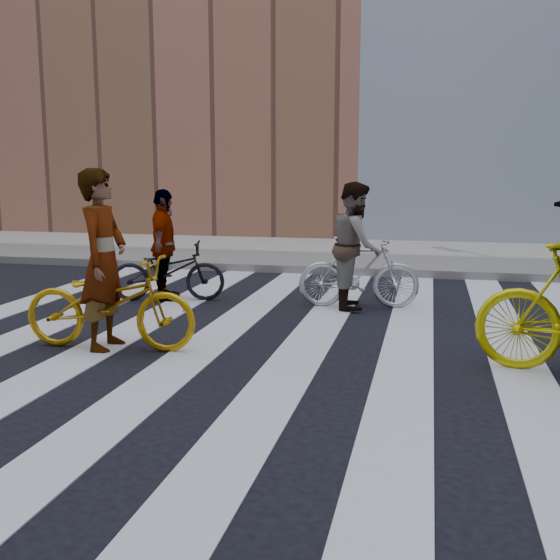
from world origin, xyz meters
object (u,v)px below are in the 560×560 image
(rider_left, at_px, (103,260))
(rider_mid, at_px, (356,246))
(bike_silver_mid, at_px, (359,272))
(bike_dark_rear, at_px, (168,271))
(bike_yellow_left, at_px, (110,303))
(rider_rear, at_px, (164,245))

(rider_left, distance_m, rider_mid, 3.65)
(bike_silver_mid, xyz_separation_m, bike_dark_rear, (-2.82, -0.12, -0.06))
(bike_yellow_left, xyz_separation_m, rider_mid, (2.35, 2.75, 0.38))
(bike_dark_rear, bearing_deg, rider_left, 173.77)
(rider_mid, bearing_deg, rider_rear, 85.33)
(bike_dark_rear, bearing_deg, rider_mid, -101.89)
(bike_silver_mid, relative_size, rider_rear, 1.02)
(rider_rear, bearing_deg, rider_mid, -101.93)
(bike_yellow_left, relative_size, rider_mid, 1.09)
(bike_yellow_left, height_order, rider_mid, rider_mid)
(rider_left, bearing_deg, bike_yellow_left, -92.59)
(bike_dark_rear, xyz_separation_m, rider_left, (0.38, -2.63, 0.53))
(rider_mid, relative_size, rider_rear, 1.07)
(rider_rear, bearing_deg, bike_yellow_left, 175.89)
(rider_mid, bearing_deg, rider_left, 131.87)
(bike_yellow_left, height_order, rider_rear, rider_rear)
(bike_yellow_left, height_order, bike_silver_mid, bike_yellow_left)
(bike_dark_rear, bearing_deg, bike_silver_mid, -101.93)
(bike_yellow_left, bearing_deg, rider_mid, -43.04)
(rider_rear, bearing_deg, bike_dark_rear, -104.35)
(bike_dark_rear, relative_size, rider_left, 0.86)
(bike_yellow_left, relative_size, bike_silver_mid, 1.15)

